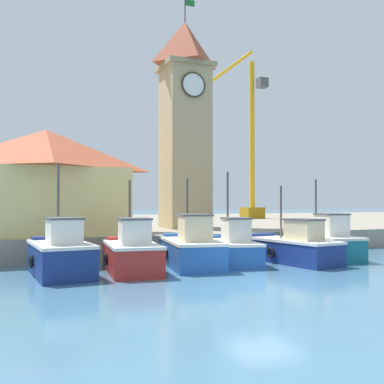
{
  "coord_description": "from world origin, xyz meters",
  "views": [
    {
      "loc": [
        -8.66,
        -14.24,
        2.88
      ],
      "look_at": [
        1.22,
        9.74,
        3.5
      ],
      "focal_mm": 42.0,
      "sensor_mm": 36.0,
      "label": 1
    }
  ],
  "objects": [
    {
      "name": "dock_worker_near_tower",
      "position": [
        -2.92,
        9.07,
        2.03
      ],
      "size": [
        0.34,
        0.22,
        1.62
      ],
      "color": "#33333D",
      "rests_on": "quay_wharf"
    },
    {
      "name": "ground_plane",
      "position": [
        0.0,
        0.0,
        0.0
      ],
      "size": [
        300.0,
        300.0,
        0.0
      ],
      "primitive_type": "plane",
      "color": "teal"
    },
    {
      "name": "port_crane_far",
      "position": [
        15.45,
        28.0,
        8.01
      ],
      "size": [
        5.19,
        9.56,
        18.16
      ],
      "color": "#976E11",
      "rests_on": "quay_wharf"
    },
    {
      "name": "quay_wharf",
      "position": [
        0.0,
        27.74,
        0.59
      ],
      "size": [
        120.0,
        40.0,
        1.19
      ],
      "primitive_type": "cube",
      "color": "gray",
      "rests_on": "ground"
    },
    {
      "name": "fishing_boat_mid_right",
      "position": [
        6.53,
        4.73,
        0.79
      ],
      "size": [
        2.61,
        5.34,
        4.14
      ],
      "color": "#196B7F",
      "rests_on": "ground"
    },
    {
      "name": "fishing_boat_mid_left",
      "position": [
        1.15,
        4.68,
        0.73
      ],
      "size": [
        2.57,
        4.7,
        4.39
      ],
      "color": "#2356A8",
      "rests_on": "ground"
    },
    {
      "name": "clock_tower",
      "position": [
        2.44,
        13.95,
        8.67
      ],
      "size": [
        3.34,
        3.34,
        15.66
      ],
      "color": "tan",
      "rests_on": "quay_wharf"
    },
    {
      "name": "fishing_boat_center",
      "position": [
        3.98,
        3.9,
        0.73
      ],
      "size": [
        2.71,
        5.42,
        3.72
      ],
      "color": "navy",
      "rests_on": "ground"
    },
    {
      "name": "warehouse_left",
      "position": [
        -6.73,
        11.41,
        4.11
      ],
      "size": [
        8.46,
        6.74,
        5.7
      ],
      "color": "#E5D17A",
      "rests_on": "quay_wharf"
    },
    {
      "name": "fishing_boat_left_inner",
      "position": [
        -1.0,
        4.48,
        0.8
      ],
      "size": [
        2.83,
        5.23,
        4.0
      ],
      "color": "#2356A8",
      "rests_on": "ground"
    },
    {
      "name": "fishing_boat_far_left",
      "position": [
        -6.71,
        4.13,
        0.81
      ],
      "size": [
        2.37,
        4.44,
        4.48
      ],
      "color": "navy",
      "rests_on": "ground"
    },
    {
      "name": "fishing_boat_left_outer",
      "position": [
        -3.89,
        3.9,
        0.78
      ],
      "size": [
        2.38,
        4.45,
        3.84
      ],
      "color": "#AD2823",
      "rests_on": "ground"
    }
  ]
}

